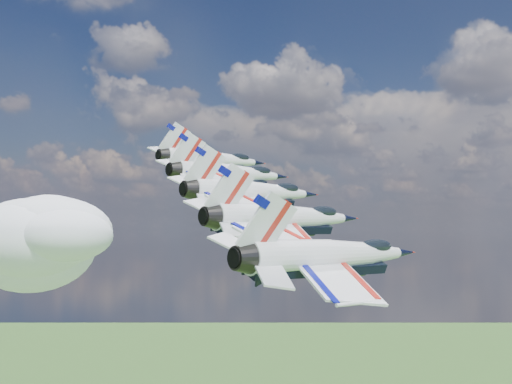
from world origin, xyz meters
The scene contains 6 objects.
cloud_left centered at (-122.33, 76.78, 144.20)m, with size 51.38×40.37×20.18m, color white.
jet_0 centered at (-33.42, 30.42, 154.77)m, with size 11.84×17.54×5.24m, color white, non-canonical shape.
jet_1 centered at (-25.59, 23.37, 152.00)m, with size 11.84×17.54×5.24m, color white, non-canonical shape.
jet_2 centered at (-17.77, 16.31, 149.23)m, with size 11.84×17.54×5.24m, color silver, non-canonical shape.
jet_3 centered at (-9.95, 9.25, 146.46)m, with size 11.84×17.54×5.24m, color white, non-canonical shape.
jet_4 centered at (-2.13, 2.19, 143.68)m, with size 11.84×17.54×5.24m, color white, non-canonical shape.
Camera 1 is at (17.40, -38.07, 145.44)m, focal length 45.00 mm.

